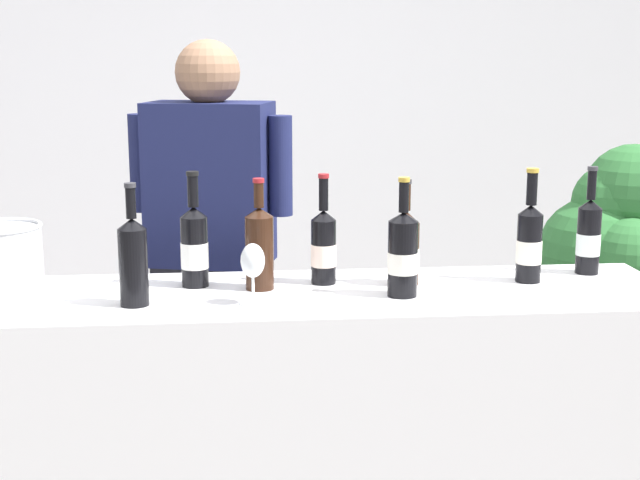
{
  "coord_description": "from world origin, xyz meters",
  "views": [
    {
      "loc": [
        -0.14,
        -2.46,
        1.58
      ],
      "look_at": [
        0.09,
        0.0,
        1.07
      ],
      "focal_mm": 50.94,
      "sensor_mm": 36.0,
      "label": 1
    }
  ],
  "objects_px": {
    "wine_bottle_0": "(194,246)",
    "ice_bucket": "(2,259)",
    "wine_glass": "(253,264)",
    "wine_bottle_3": "(324,246)",
    "wine_bottle_5": "(529,242)",
    "person_server": "(213,281)",
    "wine_bottle_7": "(403,254)",
    "wine_bottle_1": "(405,247)",
    "wine_bottle_6": "(589,236)",
    "wine_bottle_2": "(133,259)",
    "potted_shrub": "(615,269)",
    "wine_bottle_4": "(259,246)"
  },
  "relations": [
    {
      "from": "wine_bottle_0",
      "to": "ice_bucket",
      "type": "distance_m",
      "value": 0.53
    },
    {
      "from": "wine_bottle_0",
      "to": "wine_glass",
      "type": "bearing_deg",
      "value": -52.05
    },
    {
      "from": "ice_bucket",
      "to": "wine_bottle_0",
      "type": "bearing_deg",
      "value": 3.69
    },
    {
      "from": "wine_bottle_0",
      "to": "wine_bottle_3",
      "type": "relative_size",
      "value": 1.04
    },
    {
      "from": "wine_bottle_5",
      "to": "person_server",
      "type": "height_order",
      "value": "person_server"
    },
    {
      "from": "wine_bottle_7",
      "to": "ice_bucket",
      "type": "relative_size",
      "value": 1.46
    },
    {
      "from": "wine_bottle_1",
      "to": "wine_bottle_6",
      "type": "height_order",
      "value": "wine_bottle_6"
    },
    {
      "from": "wine_bottle_0",
      "to": "wine_bottle_7",
      "type": "distance_m",
      "value": 0.6
    },
    {
      "from": "wine_bottle_2",
      "to": "potted_shrub",
      "type": "relative_size",
      "value": 0.27
    },
    {
      "from": "wine_bottle_5",
      "to": "wine_bottle_7",
      "type": "bearing_deg",
      "value": -162.77
    },
    {
      "from": "wine_bottle_1",
      "to": "wine_glass",
      "type": "distance_m",
      "value": 0.47
    },
    {
      "from": "ice_bucket",
      "to": "person_server",
      "type": "relative_size",
      "value": 0.14
    },
    {
      "from": "wine_bottle_0",
      "to": "wine_bottle_5",
      "type": "relative_size",
      "value": 0.99
    },
    {
      "from": "wine_bottle_6",
      "to": "ice_bucket",
      "type": "distance_m",
      "value": 1.72
    },
    {
      "from": "wine_bottle_7",
      "to": "wine_glass",
      "type": "distance_m",
      "value": 0.42
    },
    {
      "from": "wine_bottle_0",
      "to": "wine_bottle_7",
      "type": "relative_size",
      "value": 1.01
    },
    {
      "from": "wine_bottle_5",
      "to": "wine_glass",
      "type": "bearing_deg",
      "value": -168.18
    },
    {
      "from": "wine_bottle_3",
      "to": "wine_glass",
      "type": "distance_m",
      "value": 0.29
    },
    {
      "from": "wine_bottle_0",
      "to": "wine_bottle_1",
      "type": "relative_size",
      "value": 1.08
    },
    {
      "from": "wine_bottle_6",
      "to": "wine_bottle_7",
      "type": "distance_m",
      "value": 0.64
    },
    {
      "from": "wine_bottle_7",
      "to": "person_server",
      "type": "height_order",
      "value": "person_server"
    },
    {
      "from": "wine_bottle_1",
      "to": "wine_bottle_5",
      "type": "height_order",
      "value": "wine_bottle_5"
    },
    {
      "from": "wine_bottle_3",
      "to": "potted_shrub",
      "type": "xyz_separation_m",
      "value": [
        1.25,
        0.82,
        -0.29
      ]
    },
    {
      "from": "wine_glass",
      "to": "wine_bottle_1",
      "type": "bearing_deg",
      "value": 21.24
    },
    {
      "from": "wine_bottle_7",
      "to": "wine_bottle_5",
      "type": "bearing_deg",
      "value": 17.23
    },
    {
      "from": "wine_bottle_2",
      "to": "person_server",
      "type": "distance_m",
      "value": 0.78
    },
    {
      "from": "wine_bottle_5",
      "to": "person_server",
      "type": "bearing_deg",
      "value": 149.0
    },
    {
      "from": "wine_bottle_1",
      "to": "wine_bottle_6",
      "type": "relative_size",
      "value": 0.94
    },
    {
      "from": "wine_bottle_4",
      "to": "potted_shrub",
      "type": "height_order",
      "value": "wine_bottle_4"
    },
    {
      "from": "wine_bottle_7",
      "to": "wine_glass",
      "type": "relative_size",
      "value": 1.99
    },
    {
      "from": "wine_bottle_4",
      "to": "person_server",
      "type": "xyz_separation_m",
      "value": [
        -0.15,
        0.57,
        -0.25
      ]
    },
    {
      "from": "wine_bottle_2",
      "to": "wine_bottle_7",
      "type": "relative_size",
      "value": 0.99
    },
    {
      "from": "wine_bottle_2",
      "to": "wine_bottle_4",
      "type": "distance_m",
      "value": 0.37
    },
    {
      "from": "wine_bottle_5",
      "to": "ice_bucket",
      "type": "relative_size",
      "value": 1.48
    },
    {
      "from": "wine_bottle_2",
      "to": "wine_bottle_4",
      "type": "height_order",
      "value": "wine_bottle_2"
    },
    {
      "from": "wine_bottle_3",
      "to": "wine_glass",
      "type": "height_order",
      "value": "wine_bottle_3"
    },
    {
      "from": "wine_bottle_1",
      "to": "wine_glass",
      "type": "relative_size",
      "value": 1.85
    },
    {
      "from": "wine_bottle_6",
      "to": "wine_bottle_4",
      "type": "bearing_deg",
      "value": -174.63
    },
    {
      "from": "wine_bottle_1",
      "to": "wine_bottle_2",
      "type": "distance_m",
      "value": 0.77
    },
    {
      "from": "wine_bottle_3",
      "to": "wine_bottle_5",
      "type": "distance_m",
      "value": 0.6
    },
    {
      "from": "wine_bottle_2",
      "to": "wine_bottle_4",
      "type": "relative_size",
      "value": 1.04
    },
    {
      "from": "potted_shrub",
      "to": "person_server",
      "type": "bearing_deg",
      "value": -169.53
    },
    {
      "from": "wine_bottle_0",
      "to": "wine_bottle_3",
      "type": "bearing_deg",
      "value": -0.27
    },
    {
      "from": "wine_bottle_0",
      "to": "wine_glass",
      "type": "distance_m",
      "value": 0.26
    },
    {
      "from": "wine_bottle_5",
      "to": "ice_bucket",
      "type": "xyz_separation_m",
      "value": [
        -1.5,
        0.0,
        -0.02
      ]
    },
    {
      "from": "wine_bottle_0",
      "to": "wine_bottle_2",
      "type": "distance_m",
      "value": 0.24
    },
    {
      "from": "wine_bottle_5",
      "to": "potted_shrub",
      "type": "relative_size",
      "value": 0.27
    },
    {
      "from": "wine_bottle_1",
      "to": "potted_shrub",
      "type": "xyz_separation_m",
      "value": [
        1.01,
        0.85,
        -0.29
      ]
    },
    {
      "from": "wine_bottle_0",
      "to": "wine_bottle_3",
      "type": "xyz_separation_m",
      "value": [
        0.37,
        -0.0,
        -0.01
      ]
    },
    {
      "from": "wine_bottle_3",
      "to": "wine_bottle_7",
      "type": "bearing_deg",
      "value": -38.25
    }
  ]
}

